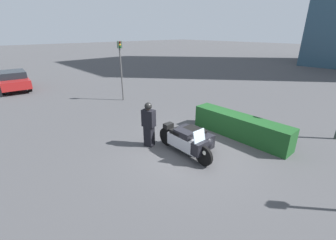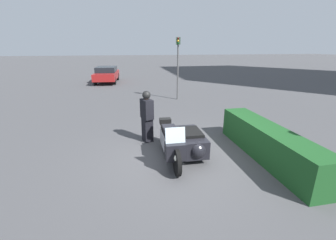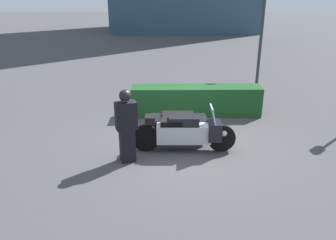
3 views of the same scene
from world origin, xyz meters
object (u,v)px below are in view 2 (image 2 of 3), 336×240
at_px(officer_rider, 147,115).
at_px(traffic_light_far, 178,60).
at_px(hedge_bush_curbside, 268,143).
at_px(parked_car_background, 107,74).
at_px(police_motorcycle, 183,142).

xyz_separation_m(officer_rider, traffic_light_far, (-5.94, 2.47, 1.42)).
relative_size(hedge_bush_curbside, parked_car_background, 0.93).
distance_m(police_motorcycle, hedge_bush_curbside, 2.41).
height_order(hedge_bush_curbside, traffic_light_far, traffic_light_far).
xyz_separation_m(hedge_bush_curbside, parked_car_background, (-15.68, -5.33, 0.27)).
bearing_deg(officer_rider, parked_car_background, 79.70).
bearing_deg(police_motorcycle, hedge_bush_curbside, 78.33).
height_order(hedge_bush_curbside, parked_car_background, parked_car_background).
distance_m(police_motorcycle, parked_car_background, 15.44).
xyz_separation_m(police_motorcycle, hedge_bush_curbside, (0.53, 2.35, -0.00)).
bearing_deg(traffic_light_far, hedge_bush_curbside, 18.60).
bearing_deg(police_motorcycle, officer_rider, -146.55).
xyz_separation_m(police_motorcycle, parked_car_background, (-15.15, -2.98, 0.27)).
bearing_deg(officer_rider, traffic_light_far, 48.40).
relative_size(police_motorcycle, parked_car_background, 0.58).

